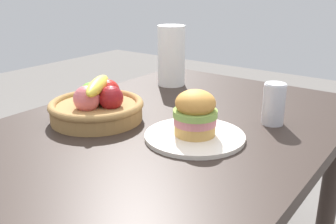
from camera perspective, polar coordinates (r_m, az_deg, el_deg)
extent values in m
cube|color=#2D231E|center=(1.13, -1.64, -3.53)|extent=(1.40, 0.90, 0.04)
cylinder|color=#2D231E|center=(1.67, 22.74, -11.44)|extent=(0.07, 0.07, 0.71)
cylinder|color=#2D231E|center=(1.93, 1.11, -5.56)|extent=(0.07, 0.07, 0.71)
cylinder|color=silver|center=(1.06, 3.97, -3.59)|extent=(0.28, 0.28, 0.01)
cylinder|color=tan|center=(1.05, 3.99, -2.53)|extent=(0.11, 0.11, 0.03)
cylinder|color=#C67075|center=(1.04, 4.03, -1.20)|extent=(0.12, 0.12, 0.02)
cylinder|color=#84A84C|center=(1.03, 4.05, -0.16)|extent=(0.12, 0.12, 0.02)
ellipsoid|color=gold|center=(1.02, 4.09, 1.34)|extent=(0.11, 0.11, 0.07)
cylinder|color=silver|center=(1.18, 15.39, 1.09)|extent=(0.07, 0.07, 0.12)
cylinder|color=silver|center=(1.17, 15.66, 4.03)|extent=(0.06, 0.06, 0.00)
cylinder|color=#9E7542|center=(1.20, -10.50, -0.02)|extent=(0.28, 0.28, 0.05)
torus|color=#9E7542|center=(1.20, -10.57, 1.11)|extent=(0.29, 0.29, 0.02)
sphere|color=red|center=(1.23, -8.91, 3.02)|extent=(0.08, 0.08, 0.08)
sphere|color=#6BAD38|center=(1.21, -11.21, 2.61)|extent=(0.08, 0.08, 0.08)
sphere|color=#D16066|center=(1.16, -11.95, 1.91)|extent=(0.08, 0.08, 0.08)
sphere|color=maroon|center=(1.16, -8.44, 2.07)|extent=(0.07, 0.07, 0.07)
ellipsoid|color=yellow|center=(1.18, -10.36, 3.89)|extent=(0.20, 0.15, 0.06)
cylinder|color=white|center=(1.57, 0.49, 8.34)|extent=(0.11, 0.11, 0.24)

